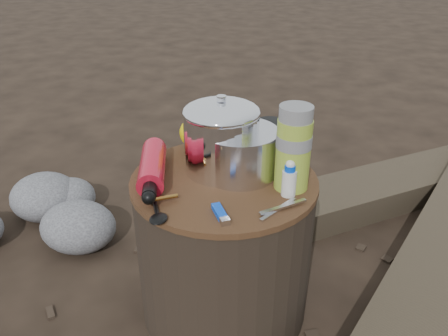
% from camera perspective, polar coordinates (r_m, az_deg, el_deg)
% --- Properties ---
extents(ground, '(60.00, 60.00, 0.00)m').
position_cam_1_polar(ground, '(1.47, 0.00, -16.70)').
color(ground, black).
rests_on(ground, ground).
extents(stump, '(0.49, 0.49, 0.45)m').
position_cam_1_polar(stump, '(1.33, 0.00, -9.79)').
color(stump, black).
rests_on(stump, ground).
extents(log_small, '(1.20, 1.04, 0.11)m').
position_cam_1_polar(log_small, '(2.18, 23.34, -1.23)').
color(log_small, '#372E22').
rests_on(log_small, ground).
extents(foil_windscreen, '(0.20, 0.20, 0.12)m').
position_cam_1_polar(foil_windscreen, '(1.20, 1.97, 2.00)').
color(foil_windscreen, silver).
rests_on(foil_windscreen, stump).
extents(camping_pot, '(0.20, 0.20, 0.20)m').
position_cam_1_polar(camping_pot, '(1.20, -0.31, 3.99)').
color(camping_pot, white).
rests_on(camping_pot, stump).
extents(fuel_bottle, '(0.16, 0.28, 0.07)m').
position_cam_1_polar(fuel_bottle, '(1.20, -8.88, 0.15)').
color(fuel_bottle, red).
rests_on(fuel_bottle, stump).
extents(thermos, '(0.09, 0.09, 0.21)m').
position_cam_1_polar(thermos, '(1.13, 8.61, 2.39)').
color(thermos, '#8DA630').
rests_on(thermos, stump).
extents(travel_mug, '(0.07, 0.07, 0.11)m').
position_cam_1_polar(travel_mug, '(1.29, 5.68, 3.52)').
color(travel_mug, black).
rests_on(travel_mug, stump).
extents(stuff_sack, '(0.16, 0.13, 0.11)m').
position_cam_1_polar(stuff_sack, '(1.33, -2.19, 4.34)').
color(stuff_sack, '#E2CA05').
rests_on(stuff_sack, stump).
extents(food_pouch, '(0.12, 0.04, 0.15)m').
position_cam_1_polar(food_pouch, '(1.34, 0.71, 5.42)').
color(food_pouch, navy).
rests_on(food_pouch, stump).
extents(lighter, '(0.06, 0.08, 0.01)m').
position_cam_1_polar(lighter, '(1.05, -0.57, -5.46)').
color(lighter, '#063EC9').
rests_on(lighter, stump).
extents(pot_grabber, '(0.10, 0.12, 0.01)m').
position_cam_1_polar(pot_grabber, '(1.08, 6.78, -4.99)').
color(pot_grabber, '#BCBCC1').
rests_on(pot_grabber, stump).
extents(spork, '(0.10, 0.15, 0.01)m').
position_cam_1_polar(spork, '(1.10, -8.62, -4.19)').
color(spork, black).
rests_on(spork, stump).
extents(squeeze_bottle, '(0.04, 0.04, 0.08)m').
position_cam_1_polar(squeeze_bottle, '(1.12, 8.10, -1.46)').
color(squeeze_bottle, silver).
rests_on(squeeze_bottle, stump).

